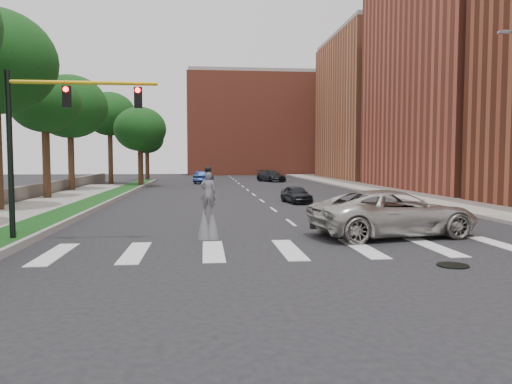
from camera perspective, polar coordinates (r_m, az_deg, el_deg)
The scene contains 20 objects.
ground_plane at distance 16.41m, azimuth 8.86°, elevation -7.10°, with size 160.00×160.00×0.00m, color black.
grass_median at distance 36.44m, azimuth -17.58°, elevation -0.94°, with size 2.00×60.00×0.25m, color #113B13.
median_curb at distance 36.24m, azimuth -15.95°, elevation -0.91°, with size 0.20×60.00×0.28m, color gray.
sidewalk_right at distance 43.95m, azimuth 16.31°, elevation -0.15°, with size 5.00×90.00×0.18m, color gray.
stone_wall at distance 39.79m, azimuth -24.79°, elevation -0.11°, with size 0.50×56.00×1.10m, color #5C564F.
manhole at distance 15.64m, azimuth 21.57°, elevation -7.81°, with size 0.90×0.90×0.04m, color black.
building_mid at distance 53.27m, azimuth 24.22°, elevation 13.22°, with size 16.00×22.00×24.00m, color #9C4631.
building_far at distance 74.63m, azimuth 14.77°, elevation 9.14°, with size 16.00×22.00×20.00m, color #B26441.
building_backdrop at distance 94.29m, azimuth 0.23°, elevation 7.56°, with size 26.00×14.00×18.00m, color #9C4631.
traffic_signal at distance 19.42m, azimuth -22.98°, elevation 6.65°, with size 5.30×0.23×6.20m.
stilt_performer at distance 19.18m, azimuth -5.49°, elevation -2.25°, with size 0.84×0.53×2.80m.
suv_crossing at distance 20.56m, azimuth 15.47°, elevation -2.35°, with size 3.07×6.65×1.85m, color #B5B3AB.
car_near at distance 34.35m, azimuth 4.62°, elevation -0.27°, with size 1.41×3.51×1.20m, color black.
car_mid at distance 60.06m, azimuth -6.00°, elevation 1.67°, with size 1.54×4.42×1.46m, color navy.
car_far at distance 64.23m, azimuth 1.72°, elevation 1.85°, with size 2.06×5.06×1.47m, color black.
tree_3 at distance 39.88m, azimuth -23.00°, elevation 9.30°, with size 5.09×5.09×9.28m.
tree_4 at distance 48.45m, azimuth -20.51°, elevation 9.09°, with size 6.67×6.67×10.53m.
tree_5 at distance 60.77m, azimuth -16.38°, elevation 8.51°, with size 5.91×5.91×10.67m.
tree_6 at distance 53.92m, azimuth -13.11°, elevation 6.98°, with size 5.43×5.43×8.39m.
tree_7 at distance 68.95m, azimuth -12.36°, elevation 5.88°, with size 4.49×4.49×7.48m.
Camera 1 is at (-4.15, -15.56, 3.15)m, focal length 35.00 mm.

